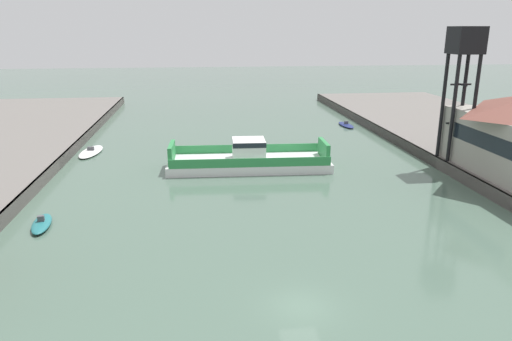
{
  "coord_description": "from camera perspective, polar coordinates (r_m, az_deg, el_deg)",
  "views": [
    {
      "loc": [
        -6.07,
        -25.86,
        16.93
      ],
      "look_at": [
        0.0,
        23.76,
        2.0
      ],
      "focal_mm": 33.31,
      "sensor_mm": 36.0,
      "label": 1
    }
  ],
  "objects": [
    {
      "name": "chain_ferry",
      "position": [
        59.99,
        -0.88,
        1.34
      ],
      "size": [
        20.5,
        7.99,
        3.71
      ],
      "color": "silver",
      "rests_on": "ground"
    },
    {
      "name": "crane_tower",
      "position": [
        62.43,
        23.74,
        12.5
      ],
      "size": [
        3.36,
        3.36,
        15.79
      ],
      "color": "black",
      "rests_on": "quay_right"
    },
    {
      "name": "ground_plane",
      "position": [
        31.5,
        5.47,
        -15.97
      ],
      "size": [
        400.0,
        400.0,
        0.0
      ],
      "primitive_type": "plane",
      "color": "#4C6656"
    },
    {
      "name": "moored_boat_near_right",
      "position": [
        71.38,
        -19.2,
        2.16
      ],
      "size": [
        3.25,
        7.77,
        0.94
      ],
      "color": "white",
      "rests_on": "ground"
    },
    {
      "name": "moored_boat_mid_left",
      "position": [
        46.69,
        -24.35,
        -5.83
      ],
      "size": [
        2.18,
        4.99,
        1.02
      ],
      "color": "#237075",
      "rests_on": "ground"
    },
    {
      "name": "moored_boat_near_left",
      "position": [
        88.11,
        10.76,
        5.4
      ],
      "size": [
        2.13,
        6.14,
        0.92
      ],
      "color": "navy",
      "rests_on": "ground"
    }
  ]
}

